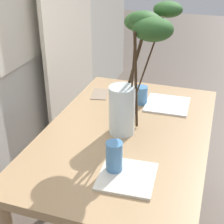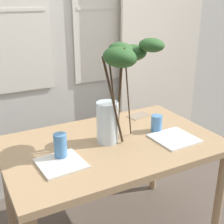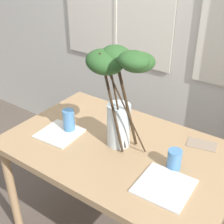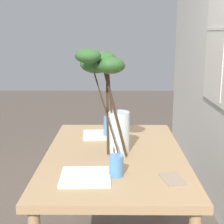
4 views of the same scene
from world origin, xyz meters
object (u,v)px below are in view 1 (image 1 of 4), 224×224
at_px(drinking_glass_blue_left, 114,157).
at_px(plate_square_right, 167,104).
at_px(dining_table, 126,144).
at_px(vase_with_branches, 139,59).
at_px(plate_square_left, 127,176).
at_px(drinking_glass_blue_right, 141,95).

height_order(drinking_glass_blue_left, plate_square_right, drinking_glass_blue_left).
xyz_separation_m(dining_table, vase_with_branches, (0.03, -0.04, 0.48)).
relative_size(dining_table, plate_square_left, 5.62).
xyz_separation_m(dining_table, drinking_glass_blue_left, (-0.35, -0.04, 0.16)).
height_order(drinking_glass_blue_left, drinking_glass_blue_right, drinking_glass_blue_left).
bearing_deg(drinking_glass_blue_right, plate_square_left, -170.73).
bearing_deg(plate_square_right, drinking_glass_blue_right, 99.51).
relative_size(dining_table, drinking_glass_blue_right, 12.02).
distance_m(vase_with_branches, plate_square_right, 0.53).
relative_size(dining_table, vase_with_branches, 2.05).
relative_size(drinking_glass_blue_left, plate_square_right, 0.58).
bearing_deg(vase_with_branches, dining_table, 123.36).
xyz_separation_m(drinking_glass_blue_right, plate_square_right, (0.03, -0.16, -0.05)).
xyz_separation_m(vase_with_branches, drinking_glass_blue_left, (-0.38, 0.00, -0.32)).
xyz_separation_m(drinking_glass_blue_left, plate_square_left, (-0.02, -0.07, -0.07)).
bearing_deg(dining_table, plate_square_left, -163.68).
bearing_deg(drinking_glass_blue_right, dining_table, -178.65).
distance_m(dining_table, vase_with_branches, 0.48).
relative_size(drinking_glass_blue_right, plate_square_left, 0.47).
relative_size(dining_table, plate_square_right, 5.22).
bearing_deg(drinking_glass_blue_right, drinking_glass_blue_left, -175.77).
bearing_deg(drinking_glass_blue_left, plate_square_left, -110.23).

